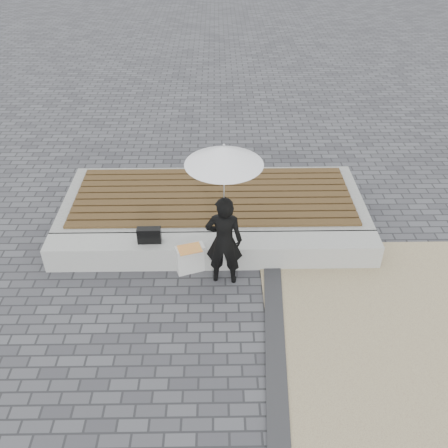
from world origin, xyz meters
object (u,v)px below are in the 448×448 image
at_px(woman, 224,241).
at_px(canvas_tote, 190,259).
at_px(seating_ledge, 213,251).
at_px(handbag, 149,235).
at_px(parasol, 224,155).

height_order(woman, canvas_tote, woman).
bearing_deg(seating_ledge, handbag, -178.73).
xyz_separation_m(seating_ledge, handbag, (-0.94, -0.02, 0.32)).
xyz_separation_m(woman, parasol, (-0.00, 0.00, 1.33)).
distance_m(woman, canvas_tote, 0.73).
xyz_separation_m(woman, canvas_tote, (-0.49, 0.21, -0.49)).
height_order(parasol, canvas_tote, parasol).
bearing_deg(canvas_tote, seating_ledge, 12.34).
xyz_separation_m(parasol, canvas_tote, (-0.49, 0.21, -1.82)).
bearing_deg(canvas_tote, handbag, 144.69).
relative_size(parasol, handbag, 3.62).
height_order(seating_ledge, woman, woman).
relative_size(seating_ledge, woman, 3.51).
distance_m(seating_ledge, canvas_tote, 0.39).
bearing_deg(parasol, handbag, 160.21).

